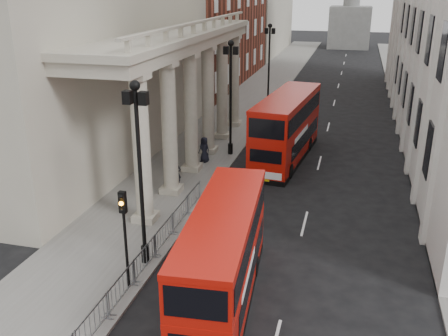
# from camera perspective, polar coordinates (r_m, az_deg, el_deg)

# --- Properties ---
(ground) EXTENTS (260.00, 260.00, 0.00)m
(ground) POSITION_cam_1_polar(r_m,az_deg,el_deg) (20.35, -11.91, -16.52)
(ground) COLOR black
(ground) RESTS_ON ground
(sidewalk_west) EXTENTS (6.00, 140.00, 0.12)m
(sidewalk_west) POSITION_cam_1_polar(r_m,az_deg,el_deg) (47.24, 0.85, 5.55)
(sidewalk_west) COLOR slate
(sidewalk_west) RESTS_ON ground
(sidewalk_east) EXTENTS (3.00, 140.00, 0.12)m
(sidewalk_east) POSITION_cam_1_polar(r_m,az_deg,el_deg) (46.29, 21.14, 3.86)
(sidewalk_east) COLOR slate
(sidewalk_east) RESTS_ON ground
(kerb) EXTENTS (0.20, 140.00, 0.14)m
(kerb) POSITION_cam_1_polar(r_m,az_deg,el_deg) (46.64, 4.39, 5.31)
(kerb) COLOR slate
(kerb) RESTS_ON ground
(portico_building) EXTENTS (9.00, 28.00, 12.00)m
(portico_building) POSITION_cam_1_polar(r_m,az_deg,el_deg) (37.73, -15.00, 10.36)
(portico_building) COLOR #A09A86
(portico_building) RESTS_ON ground
(lamp_post_south) EXTENTS (1.05, 0.44, 8.32)m
(lamp_post_south) POSITION_cam_1_polar(r_m,az_deg,el_deg) (21.47, -9.63, 0.56)
(lamp_post_south) COLOR black
(lamp_post_south) RESTS_ON sidewalk_west
(lamp_post_mid) EXTENTS (1.05, 0.44, 8.32)m
(lamp_post_mid) POSITION_cam_1_polar(r_m,az_deg,el_deg) (36.12, 0.77, 8.86)
(lamp_post_mid) COLOR black
(lamp_post_mid) RESTS_ON sidewalk_west
(lamp_post_north) EXTENTS (1.05, 0.44, 8.32)m
(lamp_post_north) POSITION_cam_1_polar(r_m,az_deg,el_deg) (51.58, 5.17, 12.22)
(lamp_post_north) COLOR black
(lamp_post_north) RESTS_ON sidewalk_west
(traffic_light) EXTENTS (0.28, 0.33, 4.30)m
(traffic_light) POSITION_cam_1_polar(r_m,az_deg,el_deg) (20.45, -11.36, -6.08)
(traffic_light) COLOR black
(traffic_light) RESTS_ON sidewalk_west
(crowd_barriers) EXTENTS (0.50, 18.75, 1.10)m
(crowd_barriers) POSITION_cam_1_polar(r_m,az_deg,el_deg) (21.75, -10.27, -11.63)
(crowd_barriers) COLOR gray
(crowd_barriers) RESTS_ON sidewalk_west
(bus_near) EXTENTS (3.01, 9.52, 4.04)m
(bus_near) POSITION_cam_1_polar(r_m,az_deg,el_deg) (19.70, -0.10, -10.01)
(bus_near) COLOR #B91108
(bus_near) RESTS_ON ground
(bus_far) EXTENTS (3.73, 11.13, 4.71)m
(bus_far) POSITION_cam_1_polar(r_m,az_deg,el_deg) (36.19, 7.19, 4.74)
(bus_far) COLOR #BB1108
(bus_far) RESTS_ON ground
(pedestrian_a) EXTENTS (0.59, 0.40, 1.60)m
(pedestrian_a) POSITION_cam_1_polar(r_m,az_deg,el_deg) (31.41, -5.44, -0.58)
(pedestrian_a) COLOR black
(pedestrian_a) RESTS_ON sidewalk_west
(pedestrian_b) EXTENTS (0.77, 0.61, 1.56)m
(pedestrian_b) POSITION_cam_1_polar(r_m,az_deg,el_deg) (36.47, -3.71, 2.42)
(pedestrian_b) COLOR #282420
(pedestrian_b) RESTS_ON sidewalk_west
(pedestrian_c) EXTENTS (1.03, 0.85, 1.82)m
(pedestrian_c) POSITION_cam_1_polar(r_m,az_deg,el_deg) (35.44, -2.27, 2.13)
(pedestrian_c) COLOR black
(pedestrian_c) RESTS_ON sidewalk_west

